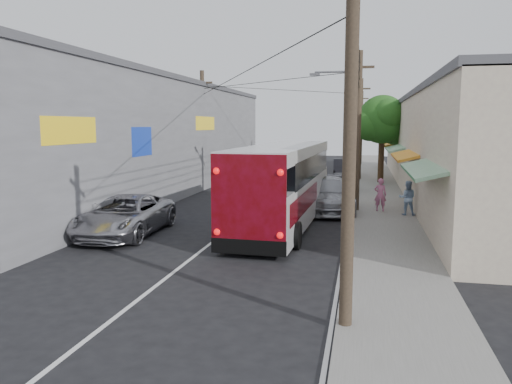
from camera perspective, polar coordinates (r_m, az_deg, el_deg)
ground at (r=14.33m, az=-11.17°, el=-10.34°), size 120.00×120.00×0.00m
sidewalk at (r=32.80m, az=13.81°, el=-0.14°), size 3.00×80.00×0.12m
building_right at (r=34.95m, az=21.29°, el=5.12°), size 7.09×40.00×6.25m
building_left at (r=33.55m, az=-12.57°, el=6.22°), size 7.20×36.00×7.25m
utility_poles at (r=32.90m, az=8.10°, el=7.13°), size 11.80×45.28×8.00m
street_tree at (r=38.53m, az=14.34°, el=7.85°), size 4.40×4.00×6.60m
coach_bus at (r=22.01m, az=3.23°, el=0.95°), size 3.13×12.31×3.52m
jeepney at (r=20.69m, az=-14.74°, el=-2.62°), size 2.87×5.79×1.58m
parked_suv at (r=25.79m, az=8.29°, el=-0.30°), size 3.12×6.14×1.71m
parked_car_mid at (r=32.73m, az=9.62°, el=1.08°), size 2.13×4.25×1.39m
parked_car_far at (r=43.34m, az=9.88°, el=2.73°), size 1.83×4.61×1.49m
pedestrian_near at (r=25.62m, az=14.02°, el=-0.30°), size 0.64×0.46×1.65m
pedestrian_far at (r=24.84m, az=16.91°, el=-0.65°), size 0.84×0.67×1.65m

